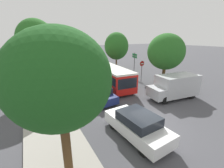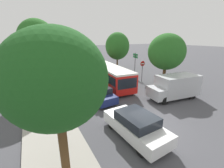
{
  "view_description": "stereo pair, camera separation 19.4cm",
  "coord_description": "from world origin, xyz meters",
  "px_view_note": "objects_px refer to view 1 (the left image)",
  "views": [
    {
      "loc": [
        -7.03,
        -6.58,
        5.81
      ],
      "look_at": [
        0.2,
        6.17,
        1.2
      ],
      "focal_mm": 24.0,
      "sensor_mm": 36.0,
      "label": 1
    },
    {
      "loc": [
        -6.86,
        -6.67,
        5.81
      ],
      "look_at": [
        0.2,
        6.17,
        1.2
      ],
      "focal_mm": 24.0,
      "sensor_mm": 36.0,
      "label": 2
    }
  ],
  "objects_px": {
    "traffic_light": "(94,67)",
    "tree_left_far": "(36,40)",
    "queued_car_navy": "(99,94)",
    "tree_right_mid": "(117,47)",
    "no_entry_sign": "(142,68)",
    "direction_sign_post": "(134,60)",
    "tree_left_distant": "(36,45)",
    "tree_left_mid": "(38,49)",
    "queued_car_green": "(78,78)",
    "city_bus_rear": "(45,52)",
    "tree_right_near": "(166,52)",
    "articulated_bus": "(99,69)",
    "queued_car_red": "(59,65)",
    "tree_left_near": "(57,82)",
    "queued_car_graphite": "(53,60)",
    "queued_car_white": "(137,125)",
    "queued_car_tan": "(66,70)",
    "white_van": "(175,86)"
  },
  "relations": [
    {
      "from": "articulated_bus",
      "to": "direction_sign_post",
      "type": "bearing_deg",
      "value": 80.72
    },
    {
      "from": "queued_car_green",
      "to": "tree_right_mid",
      "type": "height_order",
      "value": "tree_right_mid"
    },
    {
      "from": "articulated_bus",
      "to": "traffic_light",
      "type": "distance_m",
      "value": 4.21
    },
    {
      "from": "queued_car_white",
      "to": "tree_left_distant",
      "type": "distance_m",
      "value": 25.59
    },
    {
      "from": "queued_car_green",
      "to": "tree_left_near",
      "type": "distance_m",
      "value": 14.25
    },
    {
      "from": "city_bus_rear",
      "to": "tree_right_near",
      "type": "bearing_deg",
      "value": -168.38
    },
    {
      "from": "city_bus_rear",
      "to": "queued_car_red",
      "type": "relative_size",
      "value": 2.75
    },
    {
      "from": "direction_sign_post",
      "to": "tree_left_mid",
      "type": "xyz_separation_m",
      "value": [
        -13.04,
        -1.9,
        2.14
      ]
    },
    {
      "from": "tree_left_far",
      "to": "queued_car_tan",
      "type": "bearing_deg",
      "value": 10.79
    },
    {
      "from": "no_entry_sign",
      "to": "tree_left_far",
      "type": "bearing_deg",
      "value": -125.97
    },
    {
      "from": "queued_car_white",
      "to": "traffic_light",
      "type": "distance_m",
      "value": 10.17
    },
    {
      "from": "queued_car_green",
      "to": "tree_left_distant",
      "type": "distance_m",
      "value": 13.77
    },
    {
      "from": "queued_car_white",
      "to": "queued_car_red",
      "type": "relative_size",
      "value": 1.07
    },
    {
      "from": "tree_left_near",
      "to": "direction_sign_post",
      "type": "bearing_deg",
      "value": 43.56
    },
    {
      "from": "queued_car_green",
      "to": "tree_left_far",
      "type": "height_order",
      "value": "tree_left_far"
    },
    {
      "from": "no_entry_sign",
      "to": "queued_car_white",
      "type": "bearing_deg",
      "value": -41.32
    },
    {
      "from": "no_entry_sign",
      "to": "articulated_bus",
      "type": "bearing_deg",
      "value": -134.97
    },
    {
      "from": "direction_sign_post",
      "to": "tree_right_mid",
      "type": "relative_size",
      "value": 0.54
    },
    {
      "from": "queued_car_green",
      "to": "queued_car_red",
      "type": "height_order",
      "value": "queued_car_red"
    },
    {
      "from": "queued_car_green",
      "to": "queued_car_graphite",
      "type": "xyz_separation_m",
      "value": [
        -0.28,
        17.46,
        0.06
      ]
    },
    {
      "from": "no_entry_sign",
      "to": "city_bus_rear",
      "type": "bearing_deg",
      "value": -167.78
    },
    {
      "from": "queued_car_graphite",
      "to": "tree_right_mid",
      "type": "relative_size",
      "value": 0.68
    },
    {
      "from": "white_van",
      "to": "tree_left_far",
      "type": "height_order",
      "value": "tree_left_far"
    },
    {
      "from": "queued_car_white",
      "to": "queued_car_red",
      "type": "xyz_separation_m",
      "value": [
        0.11,
        23.83,
        -0.05
      ]
    },
    {
      "from": "articulated_bus",
      "to": "tree_right_near",
      "type": "xyz_separation_m",
      "value": [
        5.16,
        -7.17,
        2.79
      ]
    },
    {
      "from": "direction_sign_post",
      "to": "tree_right_near",
      "type": "bearing_deg",
      "value": 100.1
    },
    {
      "from": "queued_car_green",
      "to": "tree_left_mid",
      "type": "height_order",
      "value": "tree_left_mid"
    },
    {
      "from": "tree_left_far",
      "to": "queued_car_white",
      "type": "bearing_deg",
      "value": -78.12
    },
    {
      "from": "direction_sign_post",
      "to": "tree_left_distant",
      "type": "xyz_separation_m",
      "value": [
        -12.38,
        13.13,
        1.9
      ]
    },
    {
      "from": "queued_car_graphite",
      "to": "tree_right_near",
      "type": "bearing_deg",
      "value": -162.39
    },
    {
      "from": "queued_car_tan",
      "to": "queued_car_red",
      "type": "xyz_separation_m",
      "value": [
        -0.01,
        5.59,
        0.01
      ]
    },
    {
      "from": "city_bus_rear",
      "to": "queued_car_green",
      "type": "relative_size",
      "value": 2.79
    },
    {
      "from": "traffic_light",
      "to": "tree_left_far",
      "type": "xyz_separation_m",
      "value": [
        -5.16,
        7.6,
        2.89
      ]
    },
    {
      "from": "queued_car_green",
      "to": "tree_left_mid",
      "type": "xyz_separation_m",
      "value": [
        -4.23,
        -2.26,
        3.98
      ]
    },
    {
      "from": "queued_car_green",
      "to": "white_van",
      "type": "relative_size",
      "value": 0.8
    },
    {
      "from": "no_entry_sign",
      "to": "tree_left_mid",
      "type": "xyz_separation_m",
      "value": [
        -12.05,
        1.01,
        2.82
      ]
    },
    {
      "from": "tree_left_far",
      "to": "tree_left_distant",
      "type": "bearing_deg",
      "value": 88.01
    },
    {
      "from": "city_bus_rear",
      "to": "queued_car_graphite",
      "type": "height_order",
      "value": "city_bus_rear"
    },
    {
      "from": "queued_car_navy",
      "to": "traffic_light",
      "type": "height_order",
      "value": "traffic_light"
    },
    {
      "from": "queued_car_navy",
      "to": "traffic_light",
      "type": "relative_size",
      "value": 1.25
    },
    {
      "from": "queued_car_graphite",
      "to": "tree_right_near",
      "type": "relative_size",
      "value": 0.72
    },
    {
      "from": "queued_car_graphite",
      "to": "queued_car_white",
      "type": "bearing_deg",
      "value": 177.01
    },
    {
      "from": "tree_left_mid",
      "to": "tree_left_distant",
      "type": "distance_m",
      "value": 15.05
    },
    {
      "from": "queued_car_white",
      "to": "tree_left_near",
      "type": "height_order",
      "value": "tree_left_near"
    },
    {
      "from": "direction_sign_post",
      "to": "tree_left_distant",
      "type": "relative_size",
      "value": 0.56
    },
    {
      "from": "articulated_bus",
      "to": "tree_left_near",
      "type": "relative_size",
      "value": 2.63
    },
    {
      "from": "tree_left_mid",
      "to": "tree_left_far",
      "type": "xyz_separation_m",
      "value": [
        0.4,
        7.45,
        0.69
      ]
    },
    {
      "from": "articulated_bus",
      "to": "tree_left_mid",
      "type": "distance_m",
      "value": 9.07
    },
    {
      "from": "queued_car_graphite",
      "to": "tree_left_far",
      "type": "bearing_deg",
      "value": 160.62
    },
    {
      "from": "queued_car_navy",
      "to": "tree_right_mid",
      "type": "distance_m",
      "value": 14.49
    }
  ]
}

